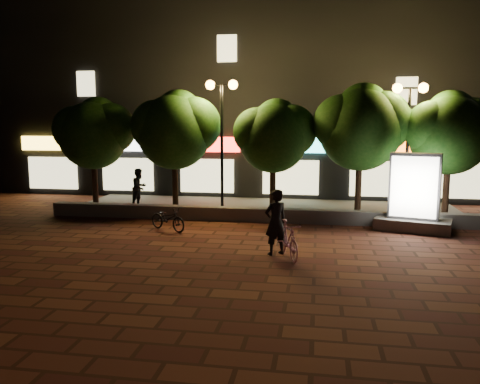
% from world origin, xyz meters
% --- Properties ---
extents(ground, '(80.00, 80.00, 0.00)m').
position_xyz_m(ground, '(0.00, 0.00, 0.00)').
color(ground, brown).
rests_on(ground, ground).
extents(retaining_wall, '(16.00, 0.45, 0.50)m').
position_xyz_m(retaining_wall, '(0.00, 4.00, 0.25)').
color(retaining_wall, '#615F5A').
rests_on(retaining_wall, ground).
extents(sidewalk, '(16.00, 5.00, 0.08)m').
position_xyz_m(sidewalk, '(0.00, 6.50, 0.04)').
color(sidewalk, '#615F5A').
rests_on(sidewalk, ground).
extents(building_block, '(28.00, 8.12, 11.30)m').
position_xyz_m(building_block, '(-0.01, 12.99, 5.00)').
color(building_block, black).
rests_on(building_block, ground).
extents(tree_far_left, '(3.36, 2.80, 4.63)m').
position_xyz_m(tree_far_left, '(-6.95, 5.46, 3.29)').
color(tree_far_left, black).
rests_on(tree_far_left, sidewalk).
extents(tree_left, '(3.60, 3.00, 4.89)m').
position_xyz_m(tree_left, '(-3.45, 5.46, 3.44)').
color(tree_left, black).
rests_on(tree_left, sidewalk).
extents(tree_mid, '(3.24, 2.70, 4.50)m').
position_xyz_m(tree_mid, '(0.55, 5.46, 3.22)').
color(tree_mid, black).
rests_on(tree_mid, sidewalk).
extents(tree_right, '(3.72, 3.10, 5.07)m').
position_xyz_m(tree_right, '(3.86, 5.46, 3.57)').
color(tree_right, black).
rests_on(tree_right, sidewalk).
extents(tree_far_right, '(3.48, 2.90, 4.76)m').
position_xyz_m(tree_far_right, '(7.05, 5.46, 3.37)').
color(tree_far_right, black).
rests_on(tree_far_right, sidewalk).
extents(street_lamp_left, '(1.26, 0.36, 5.18)m').
position_xyz_m(street_lamp_left, '(-1.50, 5.20, 4.03)').
color(street_lamp_left, black).
rests_on(street_lamp_left, sidewalk).
extents(street_lamp_right, '(1.26, 0.36, 4.98)m').
position_xyz_m(street_lamp_right, '(5.50, 5.20, 3.89)').
color(street_lamp_right, black).
rests_on(street_lamp_right, sidewalk).
extents(ad_kiosk, '(2.68, 1.85, 2.63)m').
position_xyz_m(ad_kiosk, '(5.48, 3.37, 1.06)').
color(ad_kiosk, '#615F5A').
rests_on(ad_kiosk, ground).
extents(scooter_pink, '(1.05, 1.75, 1.01)m').
position_xyz_m(scooter_pink, '(1.50, -0.66, 0.51)').
color(scooter_pink, pink).
rests_on(scooter_pink, ground).
extents(rider, '(0.80, 0.74, 1.84)m').
position_xyz_m(rider, '(1.14, -0.36, 0.92)').
color(rider, black).
rests_on(rider, ground).
extents(scooter_parked, '(1.66, 1.27, 0.84)m').
position_xyz_m(scooter_parked, '(-2.74, 2.02, 0.42)').
color(scooter_parked, black).
rests_on(scooter_parked, ground).
extents(pedestrian, '(0.83, 0.94, 1.63)m').
position_xyz_m(pedestrian, '(-5.25, 5.93, 0.89)').
color(pedestrian, black).
rests_on(pedestrian, sidewalk).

